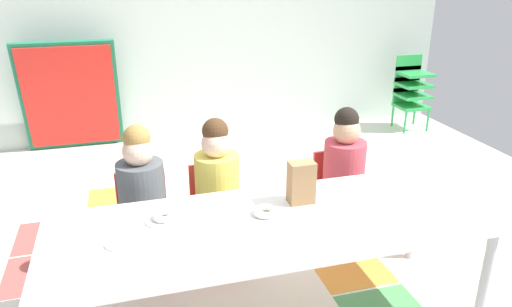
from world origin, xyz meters
name	(u,v)px	position (x,y,z in m)	size (l,w,h in m)	color
ground_plane	(258,242)	(0.00, 0.00, -0.01)	(5.49, 4.65, 0.02)	silver
back_wall	(194,4)	(0.00, 2.32, 1.35)	(5.49, 0.10, 2.70)	#B2C1B7
craft_table	(275,228)	(-0.14, -0.76, 0.54)	(2.15, 0.75, 0.58)	white
seated_child_near_camera	(141,188)	(-0.73, -0.16, 0.55)	(0.33, 0.33, 0.92)	red
seated_child_middle_seat	(217,179)	(-0.30, -0.16, 0.55)	(0.35, 0.35, 0.92)	red
seated_child_far_right	(344,165)	(0.51, -0.16, 0.55)	(0.32, 0.31, 0.92)	red
kid_chair_green_stack	(411,88)	(2.28, 1.85, 0.46)	(0.32, 0.30, 0.80)	green
folded_activity_table	(71,97)	(-1.25, 2.12, 0.54)	(0.90, 0.29, 1.09)	#19724C
paper_bag_brown	(301,182)	(0.05, -0.62, 0.69)	(0.13, 0.09, 0.22)	#9E754C
paper_plate_near_edge	(164,219)	(-0.65, -0.62, 0.59)	(0.18, 0.18, 0.01)	white
paper_plate_center_table	(125,241)	(-0.83, -0.77, 0.59)	(0.18, 0.18, 0.01)	white
donut_powdered_on_plate	(164,216)	(-0.65, -0.62, 0.61)	(0.11, 0.11, 0.03)	white
donut_powdered_loose	(265,211)	(-0.17, -0.70, 0.60)	(0.12, 0.12, 0.03)	white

